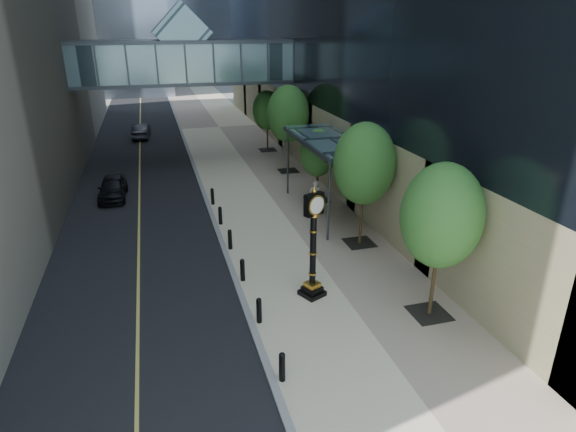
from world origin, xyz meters
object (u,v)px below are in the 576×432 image
object	(u,v)px
street_clock	(313,251)
car_near	(113,188)
car_far	(141,131)
pedestrian	(315,196)

from	to	relation	value
street_clock	car_near	world-z (taller)	street_clock
car_near	car_far	world-z (taller)	car_far
car_far	car_near	bearing A→B (deg)	89.13
pedestrian	car_far	xyz separation A→B (m)	(-9.62, 22.91, -0.32)
car_near	street_clock	bearing A→B (deg)	-57.82
car_near	car_far	bearing A→B (deg)	86.53
street_clock	car_far	size ratio (longest dim) A/B	1.10
street_clock	car_near	distance (m)	16.70
pedestrian	street_clock	bearing A→B (deg)	91.38
pedestrian	car_far	bearing A→B (deg)	-46.31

